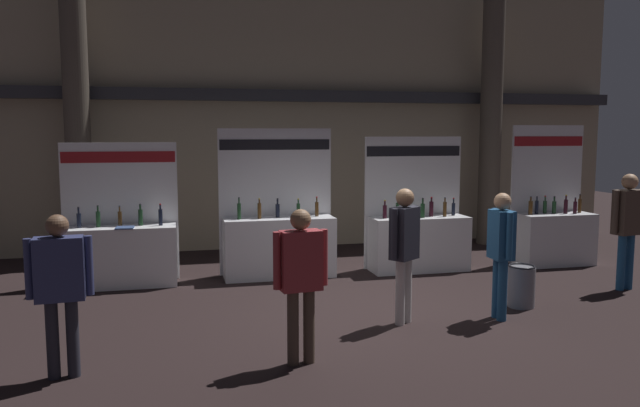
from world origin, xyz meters
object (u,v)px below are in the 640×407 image
Objects in this scene: visitor_1 at (628,219)px; visitor_2 at (501,245)px; exhibitor_booth_2 at (418,237)px; visitor_4 at (404,243)px; exhibitor_booth_0 at (121,250)px; exhibitor_booth_1 at (279,240)px; exhibitor_booth_3 at (553,231)px; visitor_0 at (301,272)px; visitor_3 at (60,280)px; trash_bin at (521,286)px.

visitor_1 reaches higher than visitor_2.
visitor_4 is (-1.39, -2.89, 0.45)m from exhibitor_booth_2.
visitor_2 is (5.00, -3.07, 0.41)m from exhibitor_booth_0.
exhibitor_booth_1 is at bearing 74.86° from visitor_4.
exhibitor_booth_3 is at bearing -1.22° from exhibitor_booth_0.
visitor_2 reaches higher than visitor_0.
visitor_1 is at bearing -168.18° from visitor_0.
exhibitor_booth_0 is 0.91× the size of exhibitor_booth_1.
exhibitor_booth_1 reaches higher than visitor_0.
visitor_0 is 2.41m from visitor_3.
trash_bin is 0.36× the size of visitor_2.
exhibitor_booth_1 is 1.52× the size of visitor_0.
visitor_3 is at bearing -94.04° from exhibitor_booth_0.
visitor_3 is 4.07m from visitor_4.
exhibitor_booth_0 is 5.88m from visitor_2.
exhibitor_booth_1 is 1.52× the size of visitor_3.
visitor_0 is 5.89m from visitor_1.
visitor_1 is 4.09m from visitor_4.
exhibitor_booth_1 is 5.59m from visitor_1.
visitor_0 is 0.95× the size of visitor_4.
visitor_0 is (-3.47, -1.40, 0.70)m from trash_bin.
visitor_2 is (-0.09, -3.01, 0.40)m from exhibitor_booth_2.
visitor_4 is at bearing -145.52° from exhibitor_booth_3.
exhibitor_booth_3 reaches higher than visitor_2.
visitor_0 is 0.91× the size of visitor_1.
exhibitor_booth_1 is 4.03m from trash_bin.
exhibitor_booth_3 is at bearing -160.02° from visitor_3.
exhibitor_booth_1 is 1.06× the size of exhibitor_booth_2.
exhibitor_booth_2 reaches higher than exhibitor_booth_0.
visitor_1 is (2.11, 0.48, 0.82)m from trash_bin.
exhibitor_booth_1 reaches higher than visitor_4.
exhibitor_booth_0 reaches higher than visitor_0.
visitor_0 reaches higher than visitor_3.
visitor_1 is at bearing -22.89° from exhibitor_booth_1.
exhibitor_booth_2 reaches higher than visitor_0.
exhibitor_booth_1 is 4.82m from visitor_3.
exhibitor_booth_0 is at bearing -25.72° from visitor_1.
visitor_2 is at bearing -142.82° from trash_bin.
exhibitor_booth_3 is at bearing -2.27° from exhibitor_booth_1.
exhibitor_booth_2 is 1.44× the size of visitor_3.
visitor_1 is at bearing -24.09° from visitor_4.
visitor_3 is at bearing 1.77° from visitor_1.
exhibitor_booth_3 is (5.17, -0.21, -0.01)m from exhibitor_booth_1.
visitor_0 is at bearing -126.79° from exhibitor_booth_2.
exhibitor_booth_1 is at bearing 0.88° from exhibitor_booth_0.
exhibitor_booth_2 is 3.38m from visitor_1.
exhibitor_booth_2 is at bearing 101.32° from trash_bin.
exhibitor_booth_1 reaches higher than visitor_3.
exhibitor_booth_3 is at bearing -1.20° from visitor_4.
exhibitor_booth_3 reaches higher than visitor_4.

